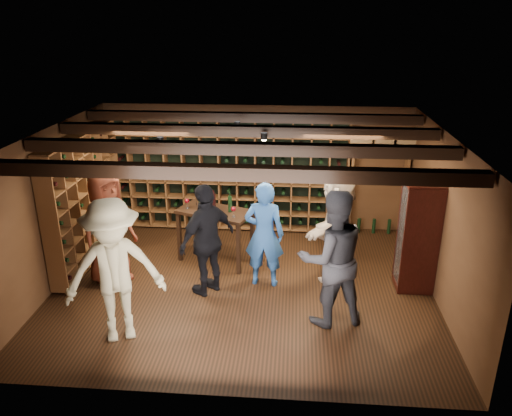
# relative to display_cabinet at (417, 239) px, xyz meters

# --- Properties ---
(ground) EXTENTS (6.00, 6.00, 0.00)m
(ground) POSITION_rel_display_cabinet_xyz_m (-2.71, -0.20, -0.86)
(ground) COLOR black
(ground) RESTS_ON ground
(room_shell) EXTENTS (6.00, 6.00, 6.00)m
(room_shell) POSITION_rel_display_cabinet_xyz_m (-2.71, -0.15, 1.56)
(room_shell) COLOR #53331C
(room_shell) RESTS_ON ground
(wine_rack_back) EXTENTS (4.65, 0.30, 2.20)m
(wine_rack_back) POSITION_rel_display_cabinet_xyz_m (-3.24, 2.13, 0.29)
(wine_rack_back) COLOR brown
(wine_rack_back) RESTS_ON ground
(wine_rack_left) EXTENTS (0.30, 2.65, 2.20)m
(wine_rack_left) POSITION_rel_display_cabinet_xyz_m (-5.54, 0.62, 0.29)
(wine_rack_left) COLOR brown
(wine_rack_left) RESTS_ON ground
(crate_shelf) EXTENTS (1.20, 0.32, 2.07)m
(crate_shelf) POSITION_rel_display_cabinet_xyz_m (-0.31, 2.12, 0.71)
(crate_shelf) COLOR brown
(crate_shelf) RESTS_ON ground
(display_cabinet) EXTENTS (0.55, 0.50, 1.75)m
(display_cabinet) POSITION_rel_display_cabinet_xyz_m (0.00, 0.00, 0.00)
(display_cabinet) COLOR black
(display_cabinet) RESTS_ON ground
(man_blue_shirt) EXTENTS (0.67, 0.47, 1.74)m
(man_blue_shirt) POSITION_rel_display_cabinet_xyz_m (-2.39, -0.06, 0.01)
(man_blue_shirt) COLOR navy
(man_blue_shirt) RESTS_ON ground
(man_grey_suit) EXTENTS (1.14, 0.99, 1.99)m
(man_grey_suit) POSITION_rel_display_cabinet_xyz_m (-1.39, -1.05, 0.14)
(man_grey_suit) COLOR black
(man_grey_suit) RESTS_ON ground
(guest_red_floral) EXTENTS (1.00, 1.09, 1.88)m
(guest_red_floral) POSITION_rel_display_cabinet_xyz_m (-4.88, -0.16, 0.08)
(guest_red_floral) COLOR maroon
(guest_red_floral) RESTS_ON ground
(guest_woman_black) EXTENTS (1.00, 1.09, 1.79)m
(guest_woman_black) POSITION_rel_display_cabinet_xyz_m (-3.24, -0.39, 0.04)
(guest_woman_black) COLOR black
(guest_woman_black) RESTS_ON ground
(guest_khaki) EXTENTS (1.48, 1.17, 2.00)m
(guest_khaki) POSITION_rel_display_cabinet_xyz_m (-4.23, -1.67, 0.14)
(guest_khaki) COLOR gray
(guest_khaki) RESTS_ON ground
(guest_beige) EXTENTS (1.11, 1.80, 1.85)m
(guest_beige) POSITION_rel_display_cabinet_xyz_m (-1.22, 0.30, 0.07)
(guest_beige) COLOR tan
(guest_beige) RESTS_ON ground
(tasting_table) EXTENTS (1.42, 1.05, 1.24)m
(tasting_table) POSITION_rel_display_cabinet_xyz_m (-3.29, 0.67, -0.01)
(tasting_table) COLOR black
(tasting_table) RESTS_ON ground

